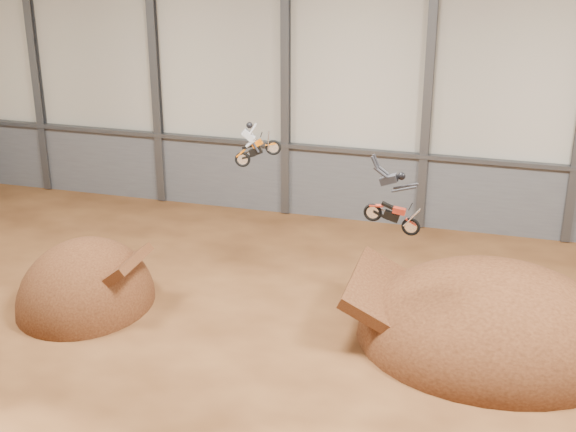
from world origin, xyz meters
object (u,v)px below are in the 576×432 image
(landing_ramp, at_px, (490,341))
(fmx_rider_a, at_px, (261,139))
(fmx_rider_b, at_px, (390,196))
(takeoff_ramp, at_px, (87,303))

(landing_ramp, height_order, fmx_rider_a, fmx_rider_a)
(landing_ramp, xyz_separation_m, fmx_rider_a, (-8.96, 1.55, 6.33))
(fmx_rider_a, bearing_deg, landing_ramp, -22.13)
(landing_ramp, relative_size, fmx_rider_b, 3.77)
(fmx_rider_a, bearing_deg, takeoff_ramp, -167.87)
(takeoff_ramp, relative_size, fmx_rider_a, 3.23)
(landing_ramp, bearing_deg, takeoff_ramp, -175.09)
(takeoff_ramp, height_order, landing_ramp, landing_ramp)
(fmx_rider_a, xyz_separation_m, fmx_rider_b, (5.43, -3.52, -0.48))
(fmx_rider_b, bearing_deg, takeoff_ramp, 179.45)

